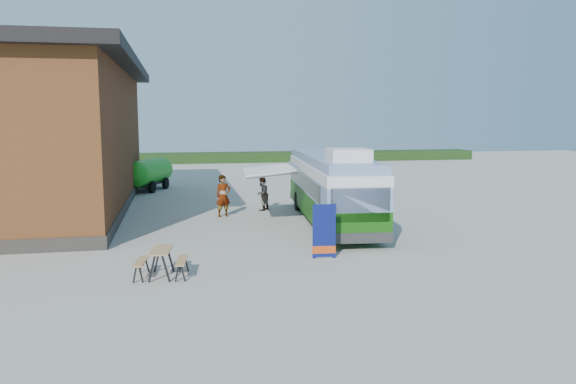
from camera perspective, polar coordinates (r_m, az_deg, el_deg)
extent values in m
plane|color=#BCB7AD|center=(21.03, -0.08, -5.10)|extent=(100.00, 100.00, 0.00)
cube|color=brown|center=(30.85, -23.55, 4.88)|extent=(8.00, 20.00, 7.00)
cube|color=black|center=(30.94, -23.92, 11.83)|extent=(9.60, 21.20, 0.50)
cube|color=#332D28|center=(31.13, -23.23, -1.10)|extent=(8.10, 20.10, 0.50)
cube|color=#264419|center=(59.49, 0.39, 3.62)|extent=(40.00, 3.00, 1.00)
cube|color=#206811|center=(24.96, 4.36, -1.14)|extent=(3.32, 11.35, 1.03)
cube|color=#768DB8|center=(24.84, 4.38, 0.98)|extent=(3.32, 11.35, 0.84)
cube|color=black|center=(25.11, 1.59, 1.08)|extent=(0.87, 9.29, 0.65)
cube|color=black|center=(25.53, 6.74, 1.13)|extent=(0.87, 9.29, 0.65)
cube|color=white|center=(24.78, 4.39, 2.43)|extent=(3.32, 11.35, 0.42)
cube|color=#768DB8|center=(24.74, 4.40, 3.34)|extent=(3.16, 11.15, 0.37)
cube|color=white|center=(21.25, 6.16, 3.76)|extent=(1.64, 1.80, 0.47)
cube|color=black|center=(19.46, 7.35, -1.31)|extent=(2.09, 0.25, 1.21)
cube|color=#2D2D2D|center=(19.72, 7.26, -4.63)|extent=(2.39, 0.41, 0.37)
cube|color=#2D2D2D|center=(30.40, 2.46, -0.27)|extent=(2.39, 0.41, 0.37)
cylinder|color=black|center=(21.23, 3.40, -3.71)|extent=(0.36, 0.95, 0.93)
cylinder|color=black|center=(21.67, 8.87, -3.55)|extent=(0.36, 0.95, 0.93)
cylinder|color=black|center=(28.05, 1.04, -0.93)|extent=(0.36, 0.95, 0.93)
cylinder|color=black|center=(28.38, 5.23, -0.85)|extent=(0.36, 0.95, 0.93)
cube|color=white|center=(24.56, -1.99, 2.63)|extent=(2.47, 3.67, 0.28)
cube|color=#A5A8AD|center=(24.64, 0.54, 3.03)|extent=(0.49, 3.78, 0.15)
cylinder|color=#A5A8AD|center=(23.13, -1.73, 2.07)|extent=(2.27, 0.25, 0.29)
cylinder|color=#A5A8AD|center=(26.00, -2.22, 2.68)|extent=(2.27, 0.25, 0.29)
cube|color=#0B1457|center=(18.50, 3.69, -4.01)|extent=(0.77, 0.10, 1.81)
cube|color=#C74312|center=(18.64, 3.68, -5.86)|extent=(0.79, 0.11, 0.25)
cube|color=#A5A8AD|center=(18.70, 3.67, -6.65)|extent=(0.56, 0.23, 0.05)
cylinder|color=#A5A8AD|center=(18.52, 3.68, -4.00)|extent=(0.03, 0.03, 1.81)
cube|color=tan|center=(16.76, -12.77, -5.78)|extent=(0.67, 1.33, 0.04)
cube|color=tan|center=(16.93, -14.72, -6.82)|extent=(0.40, 1.30, 0.04)
cube|color=tan|center=(16.77, -10.74, -6.84)|extent=(0.40, 1.30, 0.04)
cube|color=black|center=(16.38, -13.65, -7.58)|extent=(0.06, 0.06, 0.79)
cube|color=black|center=(16.33, -12.31, -7.59)|extent=(0.06, 0.06, 0.79)
cube|color=black|center=(17.40, -13.13, -6.67)|extent=(0.06, 0.06, 0.79)
cube|color=black|center=(17.35, -11.87, -6.68)|extent=(0.06, 0.06, 0.79)
imported|color=#999999|center=(26.36, -6.60, -0.40)|extent=(0.82, 0.65, 1.96)
imported|color=#999999|center=(28.02, -2.66, -0.19)|extent=(1.01, 1.02, 1.66)
cylinder|color=#1F9C1C|center=(36.60, -13.91, 2.02)|extent=(2.79, 3.91, 1.61)
sphere|color=#1F9C1C|center=(34.99, -15.09, 1.73)|extent=(1.61, 1.61, 1.61)
sphere|color=#1F9C1C|center=(38.24, -12.84, 2.28)|extent=(1.61, 1.61, 1.61)
cube|color=black|center=(36.68, -13.88, 0.91)|extent=(2.35, 3.88, 0.18)
cube|color=black|center=(34.59, -15.42, 0.39)|extent=(0.49, 1.04, 0.09)
cylinder|color=black|center=(35.99, -15.47, 0.51)|extent=(0.47, 0.75, 0.71)
cylinder|color=black|center=(35.47, -13.64, 0.48)|extent=(0.47, 0.75, 0.71)
cylinder|color=black|center=(37.92, -14.09, 0.91)|extent=(0.47, 0.75, 0.71)
cylinder|color=black|center=(37.43, -12.34, 0.88)|extent=(0.47, 0.75, 0.71)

